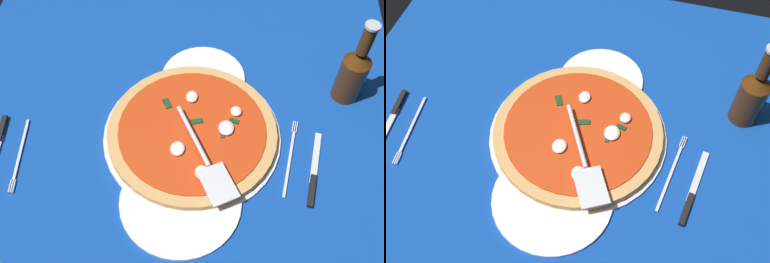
# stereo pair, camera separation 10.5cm
# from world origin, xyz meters

# --- Properties ---
(ground_plane) EXTENTS (1.07, 1.07, 0.01)m
(ground_plane) POSITION_xyz_m (0.00, 0.00, -0.00)
(ground_plane) COLOR #103F9B
(checker_pattern) EXTENTS (1.07, 1.07, 0.00)m
(checker_pattern) POSITION_xyz_m (0.00, -0.00, 0.00)
(checker_pattern) COLOR silver
(checker_pattern) RESTS_ON ground_plane
(pizza_pan) EXTENTS (0.40, 0.40, 0.01)m
(pizza_pan) POSITION_xyz_m (-0.01, 0.05, 0.01)
(pizza_pan) COLOR silver
(pizza_pan) RESTS_ON ground_plane
(dinner_plate_left) EXTENTS (0.21, 0.21, 0.01)m
(dinner_plate_left) POSITION_xyz_m (-0.19, 0.06, 0.01)
(dinner_plate_left) COLOR white
(dinner_plate_left) RESTS_ON ground_plane
(dinner_plate_right) EXTENTS (0.25, 0.25, 0.01)m
(dinner_plate_right) POSITION_xyz_m (0.15, 0.04, 0.01)
(dinner_plate_right) COLOR white
(dinner_plate_right) RESTS_ON ground_plane
(pizza) EXTENTS (0.38, 0.38, 0.03)m
(pizza) POSITION_xyz_m (-0.01, 0.05, 0.02)
(pizza) COLOR tan
(pizza) RESTS_ON pizza_pan
(pizza_server) EXTENTS (0.24, 0.15, 0.01)m
(pizza_server) POSITION_xyz_m (0.07, 0.08, 0.04)
(pizza_server) COLOR silver
(pizza_server) RESTS_ON pizza
(place_setting_near) EXTENTS (0.20, 0.14, 0.01)m
(place_setting_near) POSITION_xyz_m (0.06, -0.36, 0.00)
(place_setting_near) COLOR white
(place_setting_near) RESTS_ON ground_plane
(place_setting_far) EXTENTS (0.22, 0.15, 0.01)m
(place_setting_far) POSITION_xyz_m (0.05, 0.29, 0.00)
(place_setting_far) COLOR white
(place_setting_far) RESTS_ON ground_plane
(beer_bottle) EXTENTS (0.07, 0.07, 0.23)m
(beer_bottle) POSITION_xyz_m (-0.17, 0.40, 0.09)
(beer_bottle) COLOR #4D290D
(beer_bottle) RESTS_ON ground_plane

